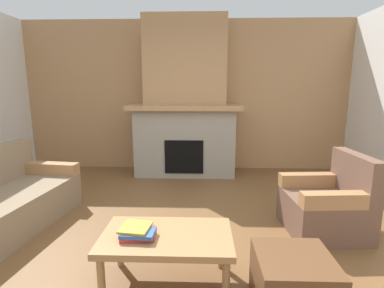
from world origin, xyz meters
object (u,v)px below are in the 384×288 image
(fireplace, at_px, (185,108))
(armchair, at_px, (328,205))
(coffee_table, at_px, (167,241))
(ottoman, at_px, (293,283))

(fireplace, relative_size, armchair, 3.18)
(fireplace, relative_size, coffee_table, 2.70)
(fireplace, height_order, coffee_table, fireplace)
(armchair, relative_size, ottoman, 1.63)
(armchair, relative_size, coffee_table, 0.85)
(armchair, distance_m, ottoman, 1.37)
(coffee_table, bearing_deg, fireplace, 90.58)
(armchair, xyz_separation_m, ottoman, (-0.71, -1.17, -0.09))
(coffee_table, bearing_deg, ottoman, -14.06)
(armchair, xyz_separation_m, coffee_table, (-1.62, -0.94, 0.08))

